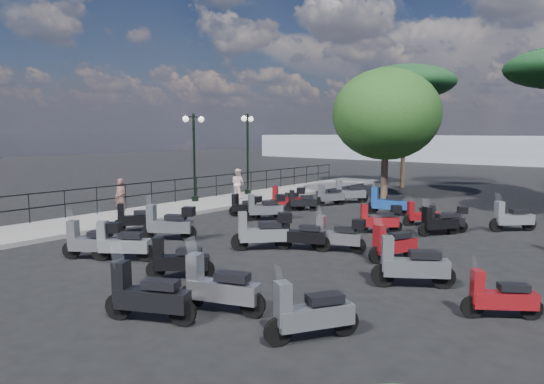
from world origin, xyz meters
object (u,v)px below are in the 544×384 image
Objects in this scene: scooter_6 at (93,241)px; scooter_11 at (219,288)px; lamp_post_1 at (194,152)px; scooter_23 at (411,265)px; scooter_8 at (265,208)px; scooter_15 at (421,215)px; broadleaf_tree at (386,115)px; scooter_18 at (310,314)px; scooter_12 at (179,261)px; scooter_22 at (512,218)px; lamp_post_2 at (248,149)px; scooter_1 at (169,224)px; scooter_9 at (287,199)px; scooter_4 at (349,193)px; scooter_25 at (393,244)px; scooter_0 at (135,219)px; scooter_3 at (301,202)px; scooter_14 at (379,219)px; scooter_24 at (500,298)px; pedestrian_far at (238,183)px; scooter_2 at (246,207)px; scooter_16 at (387,203)px; pine_2 at (405,83)px; scooter_10 at (330,196)px; scooter_20 at (438,223)px; scooter_13 at (339,235)px; scooter_21 at (446,219)px; scooter_19 at (301,235)px; scooter_17 at (147,296)px; woman at (120,198)px.

scooter_11 is (5.50, -0.65, -0.02)m from scooter_6.
lamp_post_1 is 2.58× the size of scooter_23.
scooter_8 is 5.95m from scooter_15.
scooter_23 is at bearing -61.83° from broadleaf_tree.
scooter_18 reaches higher than scooter_15.
scooter_22 reaches higher than scooter_12.
lamp_post_1 reaches higher than scooter_18.
scooter_1 is (5.06, -9.50, -2.04)m from lamp_post_2.
scooter_22 is (8.98, 1.19, -0.04)m from scooter_9.
scooter_6 is (-0.14, -13.69, 0.02)m from scooter_4.
scooter_0 is at bearing 37.32° from scooter_25.
scooter_11 is at bearing 163.66° from scooter_3.
scooter_24 is (5.27, -5.65, -0.07)m from scooter_14.
scooter_3 is at bearing -100.25° from broadleaf_tree.
pedestrian_far is 0.92× the size of scooter_23.
scooter_16 is at bearing -58.43° from scooter_2.
scooter_16 is 12.18m from pine_2.
scooter_22 is (8.18, -1.12, 0.02)m from scooter_10.
scooter_16 is (4.29, 4.12, 0.06)m from scooter_2.
scooter_23 is (1.51, -5.85, 0.07)m from scooter_20.
scooter_6 reaches higher than scooter_20.
broadleaf_tree is at bearing -77.38° from scooter_10.
lamp_post_1 reaches higher than scooter_16.
scooter_23 is at bearing -128.49° from scooter_2.
scooter_13 is at bearing 179.46° from scooter_3.
scooter_23 is at bearing 161.26° from scooter_21.
lamp_post_2 is at bearing 58.23° from scooter_4.
scooter_19 is at bearing 37.10° from scooter_25.
scooter_22 reaches higher than scooter_2.
lamp_post_1 is 0.56× the size of pine_2.
scooter_14 is 1.01× the size of scooter_21.
pine_2 is (-3.80, 21.30, 6.01)m from scooter_12.
scooter_22 is at bearing -42.46° from scooter_13.
scooter_4 is 1.06× the size of scooter_21.
scooter_14 is at bearing -96.69° from scooter_2.
lamp_post_2 is 3.24× the size of scooter_0.
broadleaf_tree is at bearing -8.90° from scooter_15.
scooter_20 is (10.84, -1.79, -0.45)m from pedestrian_far.
scooter_1 is 1.05× the size of scooter_19.
pine_2 is (-8.18, 22.19, 5.99)m from scooter_18.
lamp_post_2 reaches higher than scooter_17.
woman reaches higher than scooter_19.
scooter_24 is (4.30, 3.09, -0.09)m from scooter_11.
scooter_25 is at bearing 120.83° from scooter_22.
scooter_4 is (5.45, 1.35, -2.09)m from lamp_post_2.
scooter_23 is at bearing -155.56° from scooter_9.
scooter_25 is at bearing -172.24° from scooter_3.
scooter_1 is at bearing 104.79° from scooter_21.
scooter_6 is 10.16m from scooter_9.
pine_2 is at bearing 104.26° from broadleaf_tree.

